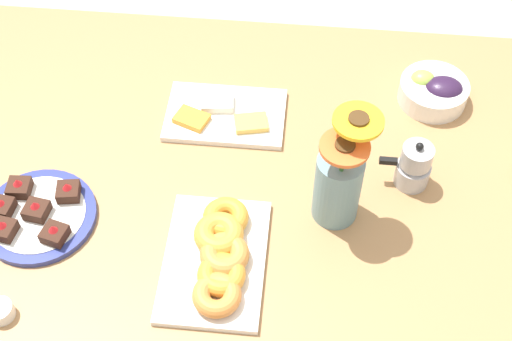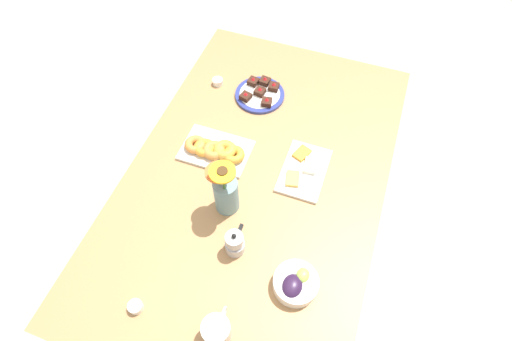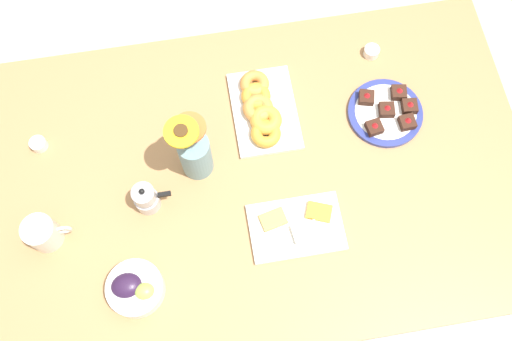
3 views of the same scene
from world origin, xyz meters
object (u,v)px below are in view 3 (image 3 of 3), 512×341
(cheese_platter, at_px, (297,226))
(moka_pot, at_px, (146,198))
(croissant_platter, at_px, (262,110))
(dining_table, at_px, (256,185))
(jam_cup_berry, at_px, (38,144))
(grape_bowl, at_px, (135,288))
(jam_cup_honey, at_px, (372,51))
(dessert_plate, at_px, (386,112))
(flower_vase, at_px, (195,153))
(coffee_mug, at_px, (43,233))

(cheese_platter, distance_m, moka_pot, 0.43)
(cheese_platter, distance_m, croissant_platter, 0.37)
(dining_table, distance_m, croissant_platter, 0.23)
(jam_cup_berry, bearing_deg, dining_table, -17.72)
(dining_table, distance_m, cheese_platter, 0.21)
(moka_pot, bearing_deg, grape_bowl, -103.64)
(jam_cup_honey, relative_size, dessert_plate, 0.21)
(grape_bowl, relative_size, flower_vase, 0.56)
(jam_cup_honey, bearing_deg, moka_pot, -153.03)
(croissant_platter, distance_m, flower_vase, 0.26)
(cheese_platter, height_order, jam_cup_honey, cheese_platter)
(dining_table, distance_m, flower_vase, 0.25)
(dining_table, xyz_separation_m, croissant_platter, (0.05, 0.19, 0.11))
(dining_table, height_order, flower_vase, flower_vase)
(coffee_mug, xyz_separation_m, moka_pot, (0.29, 0.05, -0.00))
(croissant_platter, xyz_separation_m, dessert_plate, (0.37, -0.06, -0.01))
(dining_table, height_order, cheese_platter, cheese_platter)
(jam_cup_honey, distance_m, flower_vase, 0.66)
(dining_table, xyz_separation_m, flower_vase, (-0.16, 0.06, 0.18))
(cheese_platter, bearing_deg, jam_cup_berry, 152.30)
(jam_cup_honey, bearing_deg, croissant_platter, -158.57)
(dining_table, relative_size, flower_vase, 5.87)
(moka_pot, bearing_deg, flower_vase, 31.24)
(jam_cup_honey, distance_m, jam_cup_berry, 1.05)
(cheese_platter, relative_size, croissant_platter, 0.91)
(flower_vase, height_order, moka_pot, flower_vase)
(dessert_plate, bearing_deg, flower_vase, -172.91)
(grape_bowl, bearing_deg, cheese_platter, 12.27)
(dessert_plate, xyz_separation_m, flower_vase, (-0.58, -0.07, 0.08))
(coffee_mug, relative_size, moka_pot, 1.05)
(coffee_mug, xyz_separation_m, croissant_platter, (0.65, 0.28, -0.03))
(jam_cup_honey, bearing_deg, flower_vase, -154.20)
(cheese_platter, relative_size, dessert_plate, 1.15)
(coffee_mug, bearing_deg, jam_cup_berry, 93.01)
(coffee_mug, height_order, jam_cup_berry, coffee_mug)
(jam_cup_honey, xyz_separation_m, jam_cup_berry, (-1.04, -0.14, 0.00))
(coffee_mug, height_order, grape_bowl, coffee_mug)
(dining_table, bearing_deg, coffee_mug, -171.80)
(cheese_platter, height_order, dessert_plate, dessert_plate)
(dining_table, distance_m, grape_bowl, 0.48)
(flower_vase, bearing_deg, cheese_platter, -42.68)
(coffee_mug, distance_m, flower_vase, 0.46)
(cheese_platter, distance_m, flower_vase, 0.35)
(coffee_mug, bearing_deg, croissant_platter, 23.37)
(jam_cup_berry, xyz_separation_m, flower_vase, (0.45, -0.14, 0.08))
(dessert_plate, bearing_deg, dining_table, -162.73)
(dining_table, xyz_separation_m, jam_cup_honey, (0.42, 0.34, 0.10))
(dining_table, xyz_separation_m, cheese_platter, (0.09, -0.17, 0.10))
(cheese_platter, height_order, jam_cup_berry, cheese_platter)
(moka_pot, bearing_deg, coffee_mug, -169.67)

